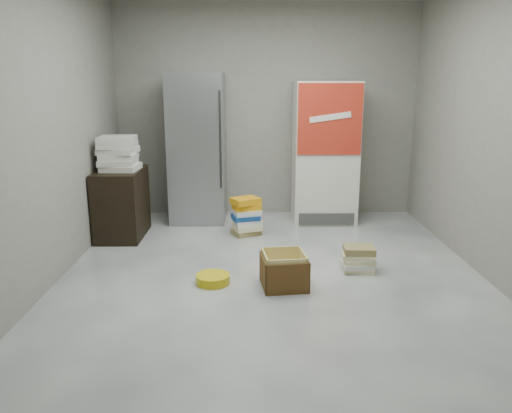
{
  "coord_description": "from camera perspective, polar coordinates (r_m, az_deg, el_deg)",
  "views": [
    {
      "loc": [
        -0.19,
        -4.31,
        1.81
      ],
      "look_at": [
        -0.15,
        0.7,
        0.54
      ],
      "focal_mm": 35.0,
      "sensor_mm": 36.0,
      "label": 1
    }
  ],
  "objects": [
    {
      "name": "ground",
      "position": [
        4.68,
        1.93,
        -8.53
      ],
      "size": [
        5.0,
        5.0,
        0.0
      ],
      "primitive_type": "plane",
      "color": "silver",
      "rests_on": "ground"
    },
    {
      "name": "room_shell",
      "position": [
        4.31,
        2.14,
        14.07
      ],
      "size": [
        4.04,
        5.04,
        2.82
      ],
      "color": "gray",
      "rests_on": "ground"
    },
    {
      "name": "steel_fridge",
      "position": [
        6.54,
        -6.71,
        6.59
      ],
      "size": [
        0.7,
        0.72,
        1.9
      ],
      "color": "#ACAEB4",
      "rests_on": "ground"
    },
    {
      "name": "coke_cooler",
      "position": [
        6.56,
        7.85,
        6.18
      ],
      "size": [
        0.8,
        0.73,
        1.8
      ],
      "color": "silver",
      "rests_on": "ground"
    },
    {
      "name": "wood_shelf",
      "position": [
        6.08,
        -15.1,
        0.34
      ],
      "size": [
        0.5,
        0.8,
        0.8
      ],
      "primitive_type": "cube",
      "color": "black",
      "rests_on": "ground"
    },
    {
      "name": "supply_box_stack",
      "position": [
        5.96,
        -15.44,
        5.88
      ],
      "size": [
        0.45,
        0.43,
        0.39
      ],
      "color": "silver",
      "rests_on": "wood_shelf"
    },
    {
      "name": "phonebook_stack_main",
      "position": [
        5.97,
        -1.1,
        -1.13
      ],
      "size": [
        0.4,
        0.36,
        0.46
      ],
      "rotation": [
        0.0,
        0.0,
        0.4
      ],
      "color": "olive",
      "rests_on": "ground"
    },
    {
      "name": "phonebook_stack_side",
      "position": [
        4.97,
        11.59,
        -5.87
      ],
      "size": [
        0.32,
        0.26,
        0.25
      ],
      "rotation": [
        0.0,
        0.0,
        -0.05
      ],
      "color": "beige",
      "rests_on": "ground"
    },
    {
      "name": "cardboard_box",
      "position": [
        4.53,
        3.21,
        -7.55
      ],
      "size": [
        0.44,
        0.44,
        0.32
      ],
      "rotation": [
        0.0,
        0.0,
        0.12
      ],
      "color": "gold",
      "rests_on": "ground"
    },
    {
      "name": "bucket_lid",
      "position": [
        4.63,
        -4.94,
        -8.25
      ],
      "size": [
        0.4,
        0.4,
        0.08
      ],
      "primitive_type": "cylinder",
      "rotation": [
        0.0,
        0.0,
        0.35
      ],
      "color": "gold",
      "rests_on": "ground"
    }
  ]
}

